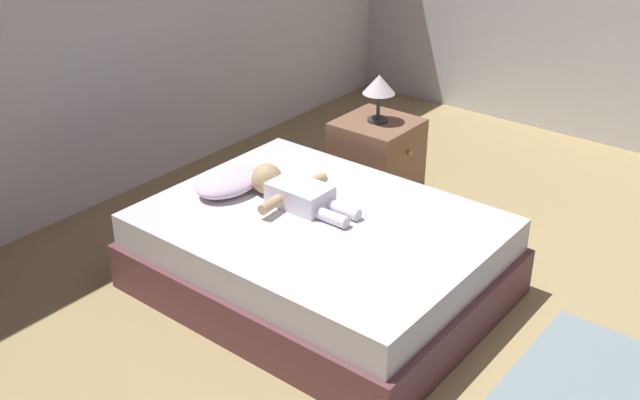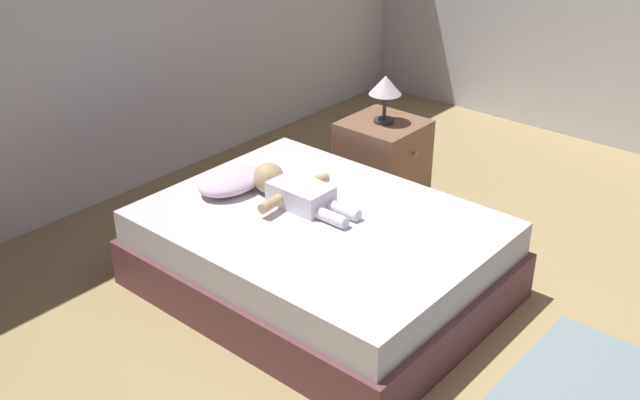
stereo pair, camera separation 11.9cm
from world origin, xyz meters
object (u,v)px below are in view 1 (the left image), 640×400
at_px(bed, 320,255).
at_px(lamp, 379,87).
at_px(pillow, 228,182).
at_px(baby, 293,191).
at_px(toothbrush, 303,183).
at_px(nightstand, 376,160).

height_order(bed, lamp, lamp).
relative_size(pillow, baby, 0.61).
height_order(bed, toothbrush, toothbrush).
distance_m(pillow, nightstand, 1.21).
relative_size(bed, nightstand, 3.32).
relative_size(nightstand, lamp, 1.76).
bearing_deg(bed, pillow, 97.85).
height_order(baby, nightstand, baby).
height_order(nightstand, lamp, lamp).
distance_m(pillow, lamp, 1.21).
relative_size(toothbrush, nightstand, 0.27).
distance_m(baby, lamp, 1.10).
bearing_deg(toothbrush, bed, -127.26).
xyz_separation_m(toothbrush, nightstand, (0.85, 0.08, -0.18)).
height_order(bed, pillow, pillow).
distance_m(nightstand, lamp, 0.50).
bearing_deg(nightstand, bed, -160.04).
relative_size(pillow, nightstand, 0.75).
xyz_separation_m(bed, pillow, (-0.08, 0.58, 0.28)).
distance_m(bed, pillow, 0.65).
relative_size(bed, toothbrush, 12.44).
distance_m(toothbrush, lamp, 0.91).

